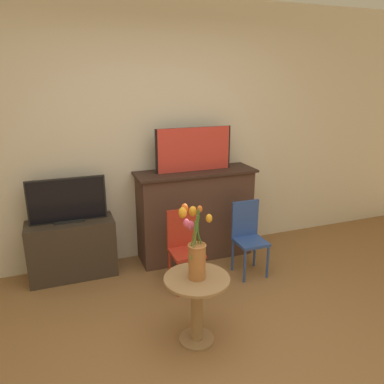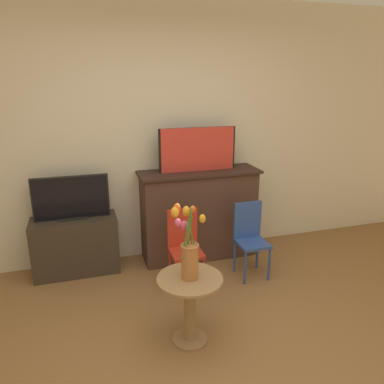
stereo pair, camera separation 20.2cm
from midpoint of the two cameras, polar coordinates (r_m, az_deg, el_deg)
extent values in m
cube|color=beige|center=(3.99, -7.93, 8.61)|extent=(8.00, 0.06, 2.70)
cube|color=#4C3328|center=(4.11, -0.93, -3.38)|extent=(1.23, 0.40, 0.98)
cube|color=#35231C|center=(3.96, -0.92, 3.07)|extent=(1.29, 0.44, 0.02)
cube|color=black|center=(3.92, -1.22, 6.52)|extent=(0.83, 0.02, 0.45)
cube|color=red|center=(3.91, -1.16, 6.50)|extent=(0.79, 0.02, 0.45)
cube|color=#382D23|center=(3.98, -19.19, -8.19)|extent=(0.83, 0.35, 0.58)
cube|color=black|center=(3.87, -19.62, -4.17)|extent=(0.28, 0.12, 0.01)
cube|color=black|center=(3.81, -19.94, -1.16)|extent=(0.73, 0.02, 0.44)
cube|color=black|center=(3.80, -19.93, -1.21)|extent=(0.70, 0.02, 0.41)
cylinder|color=#B22D1E|center=(3.49, -3.83, -13.22)|extent=(0.02, 0.02, 0.34)
cylinder|color=#B22D1E|center=(3.56, 0.24, -12.51)|extent=(0.02, 0.02, 0.34)
cylinder|color=#B22D1E|center=(3.70, -5.01, -11.31)|extent=(0.02, 0.02, 0.34)
cylinder|color=#B22D1E|center=(3.77, -1.18, -10.69)|extent=(0.02, 0.02, 0.34)
cube|color=#B22D1E|center=(3.54, -2.48, -9.29)|extent=(0.29, 0.29, 0.03)
cube|color=#B22D1E|center=(3.57, -3.20, -5.48)|extent=(0.29, 0.02, 0.38)
cylinder|color=#2D4C99|center=(3.72, 6.44, -11.26)|extent=(0.02, 0.02, 0.34)
cylinder|color=#2D4C99|center=(3.83, 9.95, -10.51)|extent=(0.02, 0.02, 0.34)
cylinder|color=#2D4C99|center=(3.92, 4.72, -9.61)|extent=(0.02, 0.02, 0.34)
cylinder|color=#2D4C99|center=(4.03, 8.09, -8.96)|extent=(0.02, 0.02, 0.34)
cube|color=#2D4C99|center=(3.79, 7.41, -7.57)|extent=(0.29, 0.29, 0.03)
cube|color=#2D4C99|center=(3.82, 6.59, -4.03)|extent=(0.29, 0.02, 0.38)
cylinder|color=#99754C|center=(3.08, -1.32, -21.50)|extent=(0.27, 0.27, 0.02)
cylinder|color=#99754C|center=(2.93, -1.35, -17.69)|extent=(0.09, 0.09, 0.52)
cylinder|color=#99754C|center=(2.78, -1.39, -13.13)|extent=(0.48, 0.48, 0.02)
cylinder|color=#AD6B38|center=(2.72, -1.41, -10.62)|extent=(0.13, 0.13, 0.26)
torus|color=#AD6B38|center=(2.66, -1.43, -8.17)|extent=(0.13, 0.13, 0.02)
cylinder|color=#477A2D|center=(2.64, -1.26, -6.35)|extent=(0.03, 0.03, 0.35)
ellipsoid|color=orange|center=(2.61, -1.03, -2.63)|extent=(0.04, 0.04, 0.05)
cylinder|color=#477A2D|center=(2.67, -1.73, -7.59)|extent=(0.02, 0.05, 0.22)
ellipsoid|color=#E0517A|center=(2.66, -2.37, -5.17)|extent=(0.05, 0.05, 0.07)
cylinder|color=#477A2D|center=(2.62, -1.91, -6.47)|extent=(0.09, 0.01, 0.35)
ellipsoid|color=orange|center=(2.54, -3.72, -3.18)|extent=(0.06, 0.06, 0.08)
cylinder|color=#477A2D|center=(2.62, -1.75, -7.00)|extent=(0.09, 0.06, 0.30)
ellipsoid|color=#E0517A|center=(2.49, -3.20, -4.76)|extent=(0.04, 0.04, 0.06)
cylinder|color=#477A2D|center=(2.65, -1.05, -7.04)|extent=(0.09, 0.03, 0.27)
ellipsoid|color=orange|center=(2.65, 0.42, -4.05)|extent=(0.05, 0.05, 0.06)
cylinder|color=#477A2D|center=(2.62, -1.93, -6.24)|extent=(0.07, 0.02, 0.37)
ellipsoid|color=orange|center=(2.54, -3.42, -2.52)|extent=(0.05, 0.05, 0.07)
cylinder|color=#477A2D|center=(2.65, -1.60, -6.58)|extent=(0.01, 0.07, 0.32)
ellipsoid|color=orange|center=(2.65, -2.07, -2.98)|extent=(0.05, 0.05, 0.08)
camera|label=1|loc=(0.10, -91.72, -0.53)|focal=35.00mm
camera|label=2|loc=(0.10, 88.28, 0.53)|focal=35.00mm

